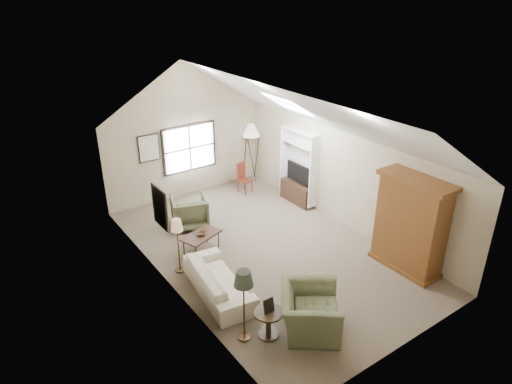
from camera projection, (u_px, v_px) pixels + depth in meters
room_shell at (267, 122)px, 9.74m from camera, size 5.01×8.01×4.00m
window at (189, 148)px, 13.47m from camera, size 1.72×0.08×1.42m
skylight at (288, 104)px, 11.08m from camera, size 0.80×1.20×0.52m
wall_art at (154, 176)px, 10.82m from camera, size 1.97×3.71×0.88m
armoire at (411, 224)px, 9.99m from camera, size 0.60×1.50×2.20m
tv_alcove at (299, 165)px, 13.01m from camera, size 0.32×1.30×2.10m
media_console at (297, 193)px, 13.36m from camera, size 0.34×1.18×0.60m
tv_panel at (298, 173)px, 13.10m from camera, size 0.05×0.90×0.55m
sofa at (219, 281)px, 9.44m from camera, size 1.12×2.23×0.62m
armchair_near at (310, 311)px, 8.44m from camera, size 1.60×1.63×0.80m
armchair_far at (190, 211)px, 12.02m from camera, size 1.15×1.17×0.84m
coffee_table at (202, 243)px, 10.91m from camera, size 1.06×0.80×0.48m
bowl at (201, 234)px, 10.79m from camera, size 0.29×0.29×0.06m
side_table at (268, 323)px, 8.33m from camera, size 0.60×0.60×0.53m
side_chair at (245, 178)px, 13.92m from camera, size 0.45×0.45×0.94m
tripod_lamp at (251, 152)px, 14.54m from camera, size 0.66×0.66×1.93m
dark_lamp at (244, 305)px, 8.06m from camera, size 0.40×0.40×1.49m
tan_lamp at (178, 245)px, 10.02m from camera, size 0.30×0.30×1.34m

